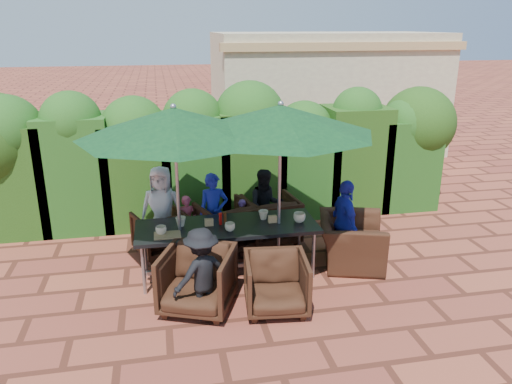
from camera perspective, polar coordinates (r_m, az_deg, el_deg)
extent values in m
plane|color=brown|center=(7.22, -1.24, -9.46)|extent=(80.00, 80.00, 0.00)
cube|color=black|center=(6.97, -3.33, -3.99)|extent=(2.52, 0.90, 0.05)
cube|color=gray|center=(7.22, -3.24, -8.43)|extent=(2.32, 0.05, 0.05)
cylinder|color=gray|center=(6.76, -12.72, -8.69)|extent=(0.05, 0.05, 0.70)
cylinder|color=gray|center=(7.39, -12.63, -6.23)|extent=(0.05, 0.05, 0.70)
cylinder|color=gray|center=(7.04, 6.58, -7.16)|extent=(0.05, 0.05, 0.70)
cylinder|color=gray|center=(7.65, 5.00, -4.94)|extent=(0.05, 0.05, 0.70)
cylinder|color=gray|center=(7.19, -8.43, -9.67)|extent=(0.44, 0.44, 0.03)
cylinder|color=gray|center=(6.72, -8.90, -0.73)|extent=(0.04, 0.04, 2.40)
cone|color=black|center=(6.46, -9.35, 7.85)|extent=(2.51, 2.51, 0.38)
sphere|color=gray|center=(6.42, -9.45, 9.60)|extent=(0.08, 0.08, 0.08)
cylinder|color=gray|center=(7.33, 2.54, -8.90)|extent=(0.44, 0.44, 0.03)
cylinder|color=gray|center=(6.86, 2.68, -0.09)|extent=(0.04, 0.04, 2.40)
cone|color=black|center=(6.61, 2.82, 8.32)|extent=(2.55, 2.55, 0.38)
sphere|color=gray|center=(6.58, 2.85, 10.03)|extent=(0.08, 0.08, 0.08)
imported|color=black|center=(7.86, -10.86, -4.39)|extent=(0.92, 0.90, 0.74)
imported|color=black|center=(7.87, -3.36, -3.65)|extent=(1.04, 1.00, 0.84)
imported|color=black|center=(8.13, 1.70, -2.89)|extent=(0.92, 0.87, 0.84)
imported|color=black|center=(6.29, -6.73, -9.65)|extent=(1.07, 1.04, 0.87)
imported|color=black|center=(6.25, 2.34, -10.14)|extent=(0.83, 0.79, 0.78)
imported|color=black|center=(7.51, 10.86, -4.72)|extent=(0.98, 1.23, 0.93)
imported|color=silver|center=(7.89, -10.70, -1.89)|extent=(0.75, 0.55, 1.36)
imported|color=#1F28A8|center=(7.78, -4.85, -2.35)|extent=(0.45, 0.37, 1.25)
imported|color=black|center=(8.04, 1.13, -1.66)|extent=(0.60, 0.37, 1.23)
imported|color=black|center=(6.06, -6.22, -9.26)|extent=(0.81, 0.62, 1.15)
imported|color=#1F28A8|center=(7.43, 10.11, -3.47)|extent=(0.41, 0.77, 1.28)
imported|color=#EC5375|center=(8.00, -7.82, -3.39)|extent=(0.32, 0.27, 0.85)
imported|color=#724392|center=(8.03, -1.55, -3.49)|extent=(0.34, 0.32, 0.76)
imported|color=green|center=(11.18, 2.25, 5.41)|extent=(1.68, 1.10, 1.70)
imported|color=#EC5375|center=(11.66, 6.53, 5.62)|extent=(0.90, 0.83, 1.61)
imported|color=gray|center=(11.80, 9.93, 5.49)|extent=(1.05, 1.00, 1.55)
imported|color=beige|center=(6.74, -10.80, -4.32)|extent=(0.15, 0.15, 0.12)
imported|color=beige|center=(6.97, -8.60, -3.36)|extent=(0.14, 0.14, 0.13)
imported|color=beige|center=(6.75, -3.01, -4.00)|extent=(0.14, 0.14, 0.11)
imported|color=beige|center=(7.13, 0.85, -2.63)|extent=(0.14, 0.14, 0.13)
imported|color=beige|center=(7.05, 4.98, -2.92)|extent=(0.17, 0.17, 0.14)
cylinder|color=#B20C0A|center=(6.96, -4.08, -3.06)|extent=(0.04, 0.04, 0.17)
cylinder|color=#4C230C|center=(6.98, -3.57, -2.96)|extent=(0.04, 0.04, 0.17)
cube|color=#9B774B|center=(6.71, -10.09, -4.88)|extent=(0.35, 0.25, 0.02)
cube|color=tan|center=(6.94, -5.40, -3.46)|extent=(0.12, 0.06, 0.10)
cube|color=tan|center=(7.03, 1.89, -3.11)|extent=(0.12, 0.06, 0.10)
cube|color=#1C3E11|center=(9.25, -25.85, 1.26)|extent=(1.15, 0.95, 1.87)
sphere|color=#1C3E11|center=(9.06, -26.59, 6.31)|extent=(1.17, 1.17, 1.17)
cube|color=#1C3E11|center=(9.03, -19.77, 2.01)|extent=(1.15, 0.95, 1.98)
sphere|color=#1C3E11|center=(8.83, -20.40, 7.55)|extent=(1.01, 1.01, 1.01)
cube|color=#1C3E11|center=(8.95, -13.39, 1.94)|extent=(1.15, 0.95, 1.82)
sphere|color=#1C3E11|center=(8.75, -13.79, 7.03)|extent=(1.12, 1.12, 1.12)
cube|color=#1C3E11|center=(8.94, -7.01, 2.72)|extent=(1.15, 0.95, 1.95)
sphere|color=#1C3E11|center=(8.74, -7.24, 8.24)|extent=(1.05, 1.05, 1.05)
cube|color=#1C3E11|center=(9.06, -0.69, 3.14)|extent=(1.15, 0.95, 1.97)
sphere|color=#1C3E11|center=(8.86, -0.71, 8.65)|extent=(1.24, 1.24, 1.24)
cube|color=#1C3E11|center=(9.32, 5.38, 2.61)|extent=(1.15, 0.95, 1.69)
sphere|color=#1C3E11|center=(9.14, 5.52, 7.10)|extent=(1.05, 1.05, 1.05)
cube|color=#1C3E11|center=(9.61, 11.15, 3.71)|extent=(1.15, 0.95, 1.97)
sphere|color=#1C3E11|center=(9.43, 11.48, 8.93)|extent=(0.92, 0.92, 0.92)
cube|color=#1C3E11|center=(10.06, 16.40, 3.19)|extent=(1.15, 0.95, 1.71)
sphere|color=#1C3E11|center=(9.89, 16.80, 7.42)|extent=(1.01, 1.01, 1.01)
sphere|color=#1C3E11|center=(10.12, 18.05, 7.46)|extent=(1.40, 1.40, 1.40)
cube|color=beige|center=(14.17, 7.96, 11.13)|extent=(6.00, 3.00, 3.20)
cube|color=tan|center=(12.70, 10.41, 16.06)|extent=(6.20, 0.25, 0.20)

